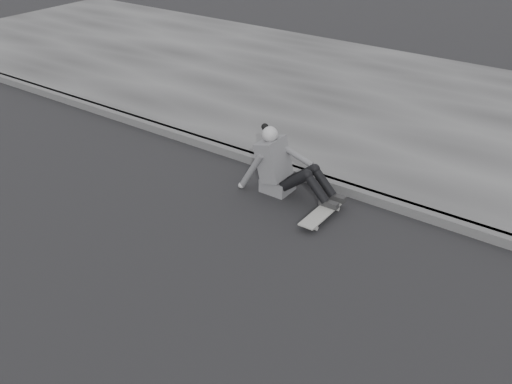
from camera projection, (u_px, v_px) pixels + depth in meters
ground at (250, 316)px, 5.33m from camera, size 80.00×80.00×0.00m
curb at (371, 197)px, 7.12m from camera, size 24.00×0.16×0.12m
sidewalk at (452, 120)px, 9.25m from camera, size 24.00×6.00×0.12m
skateboard at (322, 213)px, 6.76m from camera, size 0.20×0.78×0.09m
seated_woman at (282, 167)px, 7.16m from camera, size 1.38×0.46×0.88m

